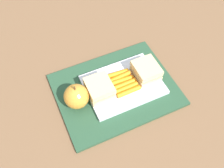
# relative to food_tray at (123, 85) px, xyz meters

# --- Properties ---
(ground_plane) EXTENTS (2.40, 2.40, 0.00)m
(ground_plane) POSITION_rel_food_tray_xyz_m (0.03, 0.00, -0.02)
(ground_plane) COLOR brown
(lunchbag_mat) EXTENTS (0.36, 0.28, 0.01)m
(lunchbag_mat) POSITION_rel_food_tray_xyz_m (0.03, 0.00, -0.01)
(lunchbag_mat) COLOR #284C33
(lunchbag_mat) RESTS_ON ground_plane
(food_tray) EXTENTS (0.23, 0.17, 0.01)m
(food_tray) POSITION_rel_food_tray_xyz_m (0.00, 0.00, 0.00)
(food_tray) COLOR white
(food_tray) RESTS_ON lunchbag_mat
(sandwich_half_left) EXTENTS (0.07, 0.08, 0.04)m
(sandwich_half_left) POSITION_rel_food_tray_xyz_m (-0.08, 0.00, 0.03)
(sandwich_half_left) COLOR #DBC189
(sandwich_half_left) RESTS_ON food_tray
(sandwich_half_right) EXTENTS (0.07, 0.08, 0.04)m
(sandwich_half_right) POSITION_rel_food_tray_xyz_m (0.08, 0.00, 0.03)
(sandwich_half_right) COLOR #DBC189
(sandwich_half_right) RESTS_ON food_tray
(carrot_sticks_bundle) EXTENTS (0.08, 0.09, 0.02)m
(carrot_sticks_bundle) POSITION_rel_food_tray_xyz_m (0.00, -0.00, 0.01)
(carrot_sticks_bundle) COLOR orange
(carrot_sticks_bundle) RESTS_ON food_tray
(apple) EXTENTS (0.07, 0.07, 0.08)m
(apple) POSITION_rel_food_tray_xyz_m (0.15, -0.00, 0.03)
(apple) COLOR gold
(apple) RESTS_ON lunchbag_mat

